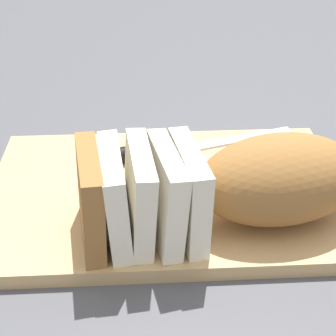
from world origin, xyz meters
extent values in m
plane|color=#4C4C51|center=(0.00, 0.00, 0.00)|extent=(3.00, 3.00, 0.00)
cube|color=tan|center=(0.00, 0.00, 0.01)|extent=(0.47, 0.31, 0.02)
ellipsoid|color=#996633|center=(-0.12, 0.07, 0.07)|extent=(0.20, 0.13, 0.10)
cube|color=#F2E8CC|center=(-0.01, 0.08, 0.07)|extent=(0.04, 0.11, 0.10)
cube|color=#F2E8CC|center=(0.01, 0.09, 0.07)|extent=(0.05, 0.11, 0.10)
cube|color=#F2E8CC|center=(0.04, 0.08, 0.07)|extent=(0.04, 0.11, 0.10)
cube|color=#F2E8CC|center=(0.07, 0.09, 0.07)|extent=(0.03, 0.11, 0.10)
cube|color=#996633|center=(0.09, 0.09, 0.07)|extent=(0.04, 0.11, 0.10)
cube|color=silver|center=(-0.10, -0.11, 0.02)|extent=(0.21, 0.07, 0.00)
cylinder|color=black|center=(0.03, -0.07, 0.03)|extent=(0.06, 0.04, 0.02)
cube|color=silver|center=(0.01, -0.08, 0.03)|extent=(0.02, 0.02, 0.02)
sphere|color=#996633|center=(0.03, -0.01, 0.02)|extent=(0.00, 0.00, 0.00)
sphere|color=#996633|center=(0.02, -0.03, 0.02)|extent=(0.01, 0.01, 0.01)
sphere|color=#996633|center=(0.06, 0.01, 0.02)|extent=(0.00, 0.00, 0.00)
sphere|color=#996633|center=(0.00, 0.06, 0.02)|extent=(0.01, 0.01, 0.01)
camera|label=1|loc=(0.05, 0.54, 0.39)|focal=54.88mm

